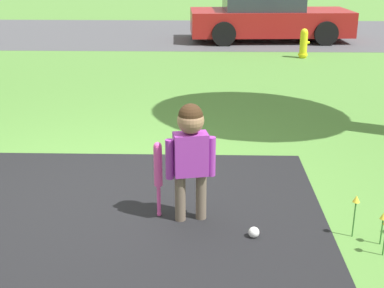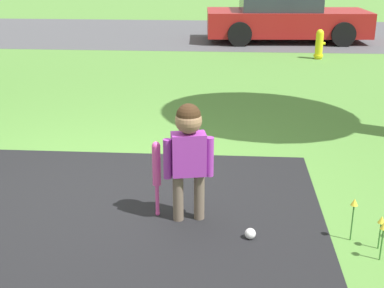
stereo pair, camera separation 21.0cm
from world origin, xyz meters
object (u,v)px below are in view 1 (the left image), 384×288
Objects in this scene: child at (191,146)px; sports_ball at (254,232)px; baseball_bat at (158,169)px; fire_hydrant at (304,44)px; parked_car at (268,18)px.

sports_ball is (0.54, -0.31, -0.65)m from child.
child is at bearing -11.37° from baseball_bat.
baseball_bat is 1.10× the size of fire_hydrant.
baseball_bat is at bearing -108.54° from fire_hydrant.
child is at bearing 150.43° from sports_ball.
parked_car reaches higher than child.
baseball_bat is (-0.29, 0.06, -0.24)m from child.
fire_hydrant is at bearing -80.86° from parked_car.
child is 10.34m from parked_car.
parked_car is (1.20, 10.50, 0.56)m from sports_ball.
child is 0.25× the size of parked_car.
parked_car reaches higher than sports_ball.
baseball_bat is 0.17× the size of parked_car.
fire_hydrant is (2.58, 7.68, -0.14)m from baseball_bat.
parked_car is at bearing 78.68° from baseball_bat.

